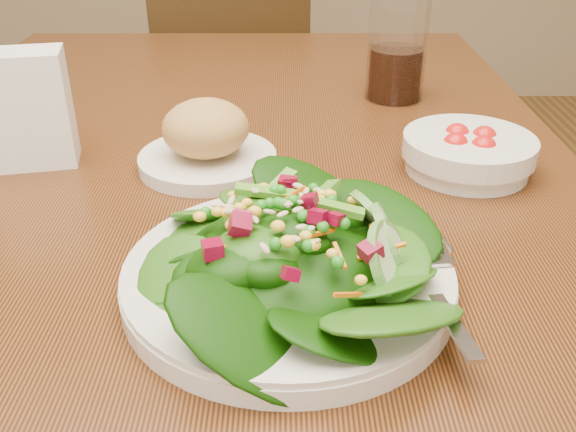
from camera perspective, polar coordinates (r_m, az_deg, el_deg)
The scene contains 7 objects.
dining_table at distance 0.80m, azimuth -6.31°, elevation -3.10°, with size 0.90×1.40×0.75m.
chair_far at distance 1.84m, azimuth -5.47°, elevation 10.21°, with size 0.51×0.51×0.91m.
salad_plate at distance 0.54m, azimuth 1.05°, elevation -3.85°, with size 0.29×0.28×0.08m.
bread_plate at distance 0.77m, azimuth -7.26°, elevation 6.66°, with size 0.17×0.17×0.08m.
tomato_bowl at distance 0.79m, azimuth 15.72°, elevation 5.46°, with size 0.15×0.15×0.05m.
drinking_glass at distance 1.01m, azimuth 9.63°, elevation 13.88°, with size 0.09×0.09×0.15m.
napkin_holder at distance 0.82m, azimuth -22.49°, elevation 9.00°, with size 0.11×0.08×0.14m.
Camera 1 is at (0.09, -0.67, 1.08)m, focal length 40.00 mm.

